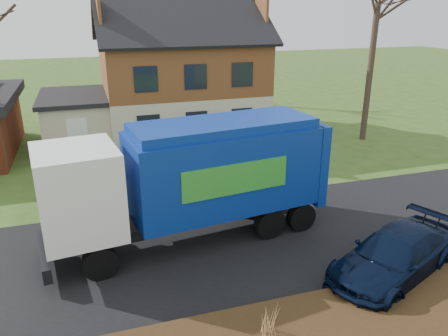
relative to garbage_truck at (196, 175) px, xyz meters
name	(u,v)px	position (x,y,z in m)	size (l,w,h in m)	color
ground	(215,246)	(0.44, -0.73, -2.32)	(120.00, 120.00, 0.00)	#304E1A
road	(215,245)	(0.44, -0.73, -2.31)	(80.00, 7.00, 0.02)	black
main_house	(172,68)	(1.93, 13.18, 1.71)	(12.95, 8.95, 9.26)	beige
garbage_truck	(196,175)	(0.00, 0.00, 0.00)	(9.65, 3.70, 4.03)	black
silver_sedan	(104,182)	(-2.84, 4.12, -1.52)	(1.70, 4.89, 1.61)	#A6AAAE
navy_wagon	(394,256)	(4.88, -3.98, -1.62)	(1.98, 4.87, 1.41)	black
grass_clump_mid	(269,320)	(0.30, -5.49, -1.58)	(0.32, 0.26, 0.89)	tan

